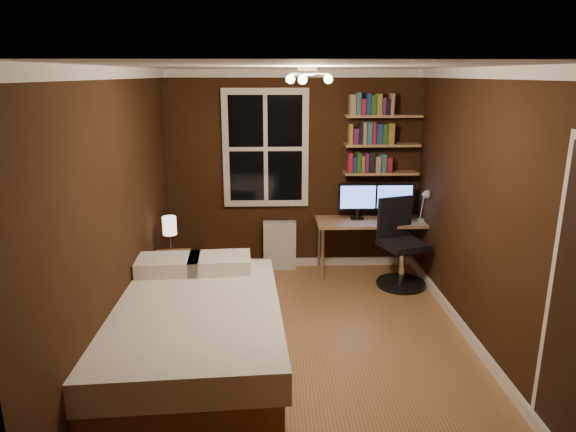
{
  "coord_description": "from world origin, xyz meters",
  "views": [
    {
      "loc": [
        -0.3,
        -4.27,
        2.44
      ],
      "look_at": [
        -0.13,
        0.45,
        1.13
      ],
      "focal_mm": 32.0,
      "sensor_mm": 36.0,
      "label": 1
    }
  ],
  "objects_px": {
    "monitor_right": "(394,201)",
    "office_chair": "(400,252)",
    "desk": "(374,225)",
    "nightstand": "(173,277)",
    "bed": "(189,334)",
    "radiator": "(280,245)",
    "monitor_left": "(358,201)",
    "desk_lamp": "(424,205)",
    "bedside_lamp": "(170,236)"
  },
  "relations": [
    {
      "from": "monitor_right",
      "to": "office_chair",
      "type": "bearing_deg",
      "value": -91.65
    },
    {
      "from": "desk",
      "to": "office_chair",
      "type": "height_order",
      "value": "office_chair"
    },
    {
      "from": "office_chair",
      "to": "nightstand",
      "type": "bearing_deg",
      "value": 167.2
    },
    {
      "from": "bed",
      "to": "radiator",
      "type": "relative_size",
      "value": 3.55
    },
    {
      "from": "monitor_left",
      "to": "office_chair",
      "type": "height_order",
      "value": "monitor_left"
    },
    {
      "from": "bed",
      "to": "monitor_right",
      "type": "relative_size",
      "value": 4.56
    },
    {
      "from": "monitor_left",
      "to": "desk_lamp",
      "type": "bearing_deg",
      "value": -13.05
    },
    {
      "from": "desk_lamp",
      "to": "monitor_right",
      "type": "bearing_deg",
      "value": 150.79
    },
    {
      "from": "monitor_left",
      "to": "monitor_right",
      "type": "height_order",
      "value": "same"
    },
    {
      "from": "bed",
      "to": "monitor_right",
      "type": "distance_m",
      "value": 3.2
    },
    {
      "from": "bedside_lamp",
      "to": "monitor_left",
      "type": "height_order",
      "value": "monitor_left"
    },
    {
      "from": "desk",
      "to": "monitor_left",
      "type": "bearing_deg",
      "value": 160.7
    },
    {
      "from": "desk",
      "to": "monitor_right",
      "type": "bearing_deg",
      "value": 15.89
    },
    {
      "from": "desk",
      "to": "office_chair",
      "type": "distance_m",
      "value": 0.52
    },
    {
      "from": "nightstand",
      "to": "monitor_left",
      "type": "relative_size",
      "value": 1.06
    },
    {
      "from": "bedside_lamp",
      "to": "office_chair",
      "type": "bearing_deg",
      "value": 6.61
    },
    {
      "from": "radiator",
      "to": "monitor_left",
      "type": "relative_size",
      "value": 1.28
    },
    {
      "from": "monitor_left",
      "to": "office_chair",
      "type": "xyz_separation_m",
      "value": [
        0.45,
        -0.47,
        -0.51
      ]
    },
    {
      "from": "desk",
      "to": "desk_lamp",
      "type": "relative_size",
      "value": 3.28
    },
    {
      "from": "bedside_lamp",
      "to": "office_chair",
      "type": "height_order",
      "value": "office_chair"
    },
    {
      "from": "bed",
      "to": "monitor_left",
      "type": "relative_size",
      "value": 4.56
    },
    {
      "from": "office_chair",
      "to": "desk_lamp",
      "type": "bearing_deg",
      "value": 21.26
    },
    {
      "from": "radiator",
      "to": "office_chair",
      "type": "xyz_separation_m",
      "value": [
        1.42,
        -0.58,
        0.09
      ]
    },
    {
      "from": "bed",
      "to": "bedside_lamp",
      "type": "distance_m",
      "value": 1.53
    },
    {
      "from": "nightstand",
      "to": "desk_lamp",
      "type": "distance_m",
      "value": 3.1
    },
    {
      "from": "bedside_lamp",
      "to": "bed",
      "type": "bearing_deg",
      "value": -74.43
    },
    {
      "from": "desk",
      "to": "office_chair",
      "type": "relative_size",
      "value": 1.39
    },
    {
      "from": "monitor_right",
      "to": "radiator",
      "type": "bearing_deg",
      "value": 175.78
    },
    {
      "from": "monitor_left",
      "to": "desk_lamp",
      "type": "distance_m",
      "value": 0.81
    },
    {
      "from": "bedside_lamp",
      "to": "monitor_left",
      "type": "bearing_deg",
      "value": 19.6
    },
    {
      "from": "bed",
      "to": "desk",
      "type": "relative_size",
      "value": 1.54
    },
    {
      "from": "bed",
      "to": "radiator",
      "type": "xyz_separation_m",
      "value": [
        0.82,
        2.3,
        0.0
      ]
    },
    {
      "from": "monitor_left",
      "to": "desk_lamp",
      "type": "relative_size",
      "value": 1.11
    },
    {
      "from": "bedside_lamp",
      "to": "nightstand",
      "type": "bearing_deg",
      "value": 0.0
    },
    {
      "from": "bedside_lamp",
      "to": "monitor_right",
      "type": "distance_m",
      "value": 2.76
    },
    {
      "from": "nightstand",
      "to": "bedside_lamp",
      "type": "xyz_separation_m",
      "value": [
        0.0,
        0.0,
        0.48
      ]
    },
    {
      "from": "bed",
      "to": "radiator",
      "type": "bearing_deg",
      "value": 66.97
    },
    {
      "from": "monitor_left",
      "to": "desk_lamp",
      "type": "height_order",
      "value": "monitor_left"
    },
    {
      "from": "monitor_right",
      "to": "desk_lamp",
      "type": "relative_size",
      "value": 1.11
    },
    {
      "from": "radiator",
      "to": "office_chair",
      "type": "height_order",
      "value": "office_chair"
    },
    {
      "from": "bed",
      "to": "monitor_left",
      "type": "xyz_separation_m",
      "value": [
        1.79,
        2.2,
        0.6
      ]
    },
    {
      "from": "bedside_lamp",
      "to": "desk_lamp",
      "type": "xyz_separation_m",
      "value": [
        2.97,
        0.6,
        0.17
      ]
    },
    {
      "from": "nightstand",
      "to": "desk_lamp",
      "type": "xyz_separation_m",
      "value": [
        2.97,
        0.6,
        0.65
      ]
    },
    {
      "from": "bed",
      "to": "nightstand",
      "type": "distance_m",
      "value": 1.47
    },
    {
      "from": "radiator",
      "to": "bed",
      "type": "bearing_deg",
      "value": -109.57
    },
    {
      "from": "bed",
      "to": "monitor_left",
      "type": "height_order",
      "value": "monitor_left"
    },
    {
      "from": "bed",
      "to": "monitor_left",
      "type": "distance_m",
      "value": 2.9
    },
    {
      "from": "monitor_left",
      "to": "bed",
      "type": "bearing_deg",
      "value": -129.17
    },
    {
      "from": "nightstand",
      "to": "radiator",
      "type": "bearing_deg",
      "value": 31.1
    },
    {
      "from": "office_chair",
      "to": "radiator",
      "type": "bearing_deg",
      "value": 138.38
    }
  ]
}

